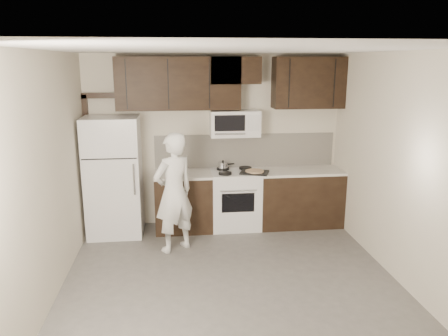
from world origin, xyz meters
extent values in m
plane|color=#575451|center=(0.00, 0.00, 0.00)|extent=(4.50, 4.50, 0.00)
plane|color=beige|center=(0.00, 2.25, 1.35)|extent=(4.00, 0.00, 4.00)
plane|color=white|center=(0.00, 0.00, 2.70)|extent=(4.50, 4.50, 0.00)
cube|color=black|center=(-0.52, 1.94, 0.43)|extent=(0.87, 0.62, 0.87)
cube|color=black|center=(1.34, 1.94, 0.43)|extent=(1.32, 0.62, 0.87)
cube|color=silver|center=(-0.52, 1.94, 0.89)|extent=(0.87, 0.64, 0.04)
cube|color=silver|center=(1.34, 1.94, 0.89)|extent=(1.32, 0.64, 0.04)
cube|color=white|center=(0.30, 1.94, 0.45)|extent=(0.76, 0.62, 0.89)
cube|color=white|center=(0.30, 1.94, 0.90)|extent=(0.76, 0.62, 0.02)
cube|color=black|center=(0.30, 1.63, 0.50)|extent=(0.50, 0.01, 0.30)
cylinder|color=silver|center=(0.30, 1.60, 0.70)|extent=(0.55, 0.02, 0.02)
cylinder|color=black|center=(0.12, 1.79, 0.93)|extent=(0.20, 0.20, 0.03)
cylinder|color=black|center=(0.48, 1.79, 0.93)|extent=(0.20, 0.20, 0.03)
cylinder|color=black|center=(0.12, 2.09, 0.93)|extent=(0.20, 0.20, 0.03)
cylinder|color=black|center=(0.48, 2.09, 0.93)|extent=(0.20, 0.20, 0.03)
cube|color=silver|center=(0.50, 2.24, 1.18)|extent=(2.90, 0.02, 0.54)
cube|color=black|center=(-0.55, 2.08, 2.26)|extent=(1.85, 0.35, 0.78)
cube|color=black|center=(1.45, 2.08, 2.26)|extent=(1.10, 0.35, 0.78)
cube|color=black|center=(0.30, 2.08, 2.45)|extent=(0.76, 0.35, 0.40)
cube|color=white|center=(0.30, 2.06, 1.65)|extent=(0.76, 0.38, 0.40)
cube|color=black|center=(0.20, 1.86, 1.68)|extent=(0.46, 0.01, 0.24)
cube|color=silver|center=(0.56, 1.86, 1.68)|extent=(0.18, 0.01, 0.24)
cylinder|color=silver|center=(0.20, 1.84, 1.52)|extent=(0.46, 0.02, 0.02)
cube|color=white|center=(-1.55, 1.89, 0.90)|extent=(0.80, 0.72, 1.80)
cube|color=black|center=(-1.55, 1.53, 1.25)|extent=(0.77, 0.01, 0.02)
cylinder|color=silver|center=(-1.22, 1.50, 0.95)|extent=(0.03, 0.03, 0.45)
cube|color=black|center=(-1.96, 2.21, 1.05)|extent=(0.08, 0.08, 2.10)
cube|color=black|center=(-1.75, 2.21, 2.08)|extent=(0.50, 0.08, 0.08)
cylinder|color=silver|center=(0.12, 2.09, 0.97)|extent=(0.16, 0.16, 0.12)
sphere|color=black|center=(0.12, 2.09, 1.04)|extent=(0.03, 0.03, 0.03)
cylinder|color=black|center=(0.24, 2.12, 0.99)|extent=(0.15, 0.06, 0.02)
cube|color=black|center=(0.58, 1.81, 0.92)|extent=(0.50, 0.44, 0.02)
cylinder|color=beige|center=(0.58, 1.81, 0.94)|extent=(0.36, 0.36, 0.02)
imported|color=white|center=(-0.66, 1.16, 0.84)|extent=(0.73, 0.67, 1.67)
camera|label=1|loc=(-0.63, -4.58, 2.58)|focal=35.00mm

